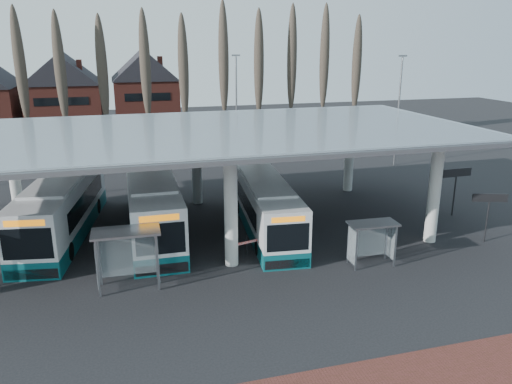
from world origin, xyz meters
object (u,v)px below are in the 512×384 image
object	(u,v)px
bus_0	(63,208)
shelter_2	(371,233)
bus_1	(152,204)
shelter_1	(127,245)
bus_2	(266,206)

from	to	relation	value
bus_0	shelter_2	xyz separation A→B (m)	(15.88, -9.02, 0.03)
bus_1	shelter_1	size ratio (longest dim) A/B	4.12
bus_1	shelter_2	distance (m)	13.33
bus_0	bus_2	xyz separation A→B (m)	(12.02, -2.71, -0.14)
bus_0	shelter_2	bearing A→B (deg)	-20.15
bus_0	bus_2	distance (m)	12.33
bus_2	shelter_1	size ratio (longest dim) A/B	3.76
bus_2	shelter_1	bearing A→B (deg)	-141.53
bus_0	bus_2	world-z (taller)	bus_0
bus_0	bus_1	world-z (taller)	bus_1
bus_1	shelter_1	xyz separation A→B (m)	(-1.71, -7.19, 0.40)
shelter_1	bus_2	bearing A→B (deg)	34.34
shelter_1	shelter_2	world-z (taller)	shelter_1
shelter_1	shelter_2	bearing A→B (deg)	-2.40
bus_2	bus_1	bearing A→B (deg)	171.22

